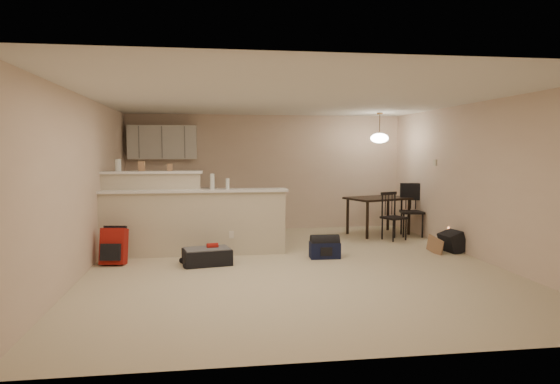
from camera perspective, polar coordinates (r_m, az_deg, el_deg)
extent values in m
plane|color=beige|center=(7.68, 1.50, -8.26)|extent=(7.00, 7.00, 0.00)
plane|color=white|center=(7.52, 1.54, 10.63)|extent=(7.00, 7.00, 0.00)
cube|color=beige|center=(10.96, -1.57, 2.26)|extent=(6.00, 0.02, 2.50)
cube|color=beige|center=(4.11, 9.80, -2.06)|extent=(6.00, 0.02, 2.50)
cube|color=beige|center=(7.59, -21.40, 0.81)|extent=(0.02, 7.00, 2.50)
cube|color=beige|center=(8.53, 21.80, 1.20)|extent=(0.02, 7.00, 2.50)
cube|color=beige|center=(8.37, -9.75, -3.59)|extent=(3.00, 0.28, 1.05)
cube|color=white|center=(8.31, -9.80, 0.14)|extent=(3.08, 0.38, 0.04)
cube|color=beige|center=(8.61, -14.39, -2.42)|extent=(1.60, 0.24, 1.35)
cube|color=white|center=(8.56, -14.49, 2.20)|extent=(1.68, 0.34, 0.04)
cube|color=white|center=(10.74, -13.27, 5.55)|extent=(1.40, 0.34, 0.70)
cube|color=white|center=(10.67, -12.11, -2.23)|extent=(1.80, 0.60, 0.90)
cube|color=beige|center=(9.89, 17.27, 3.22)|extent=(0.02, 0.12, 0.12)
cylinder|color=silver|center=(8.63, -18.02, 2.94)|extent=(0.10, 0.10, 0.20)
cube|color=#A27753|center=(8.57, -15.53, 2.85)|extent=(0.10, 0.07, 0.16)
cube|color=#A27753|center=(8.52, -12.48, 2.77)|extent=(0.08, 0.06, 0.12)
cylinder|color=silver|center=(8.29, -7.74, 1.19)|extent=(0.07, 0.07, 0.26)
cylinder|color=silver|center=(8.30, -6.01, 0.94)|extent=(0.06, 0.06, 0.18)
cube|color=black|center=(10.46, 11.19, -0.71)|extent=(1.43, 1.19, 0.04)
cylinder|color=black|center=(9.92, 9.94, -3.22)|extent=(0.06, 0.06, 0.73)
cylinder|color=black|center=(10.60, 14.52, -2.79)|extent=(0.06, 0.06, 0.73)
cylinder|color=black|center=(10.44, 7.74, -2.79)|extent=(0.06, 0.06, 0.73)
cylinder|color=black|center=(11.09, 12.23, -2.41)|extent=(0.06, 0.06, 0.73)
cylinder|color=brown|center=(10.42, 11.32, 7.54)|extent=(0.02, 0.02, 0.50)
cylinder|color=brown|center=(10.44, 11.34, 8.80)|extent=(0.12, 0.12, 0.03)
ellipsoid|color=white|center=(10.41, 11.30, 6.05)|extent=(0.36, 0.36, 0.20)
cube|color=black|center=(7.72, -8.34, -7.34)|extent=(0.78, 0.58, 0.24)
cube|color=#A61912|center=(8.04, -18.45, -5.92)|extent=(0.40, 0.28, 0.55)
cube|color=black|center=(8.12, 5.13, -6.62)|extent=(0.49, 0.28, 0.26)
cube|color=black|center=(9.05, 19.08, -5.42)|extent=(0.33, 0.42, 0.34)
cube|color=#A27753|center=(8.81, 17.29, -5.85)|extent=(0.12, 0.36, 0.28)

